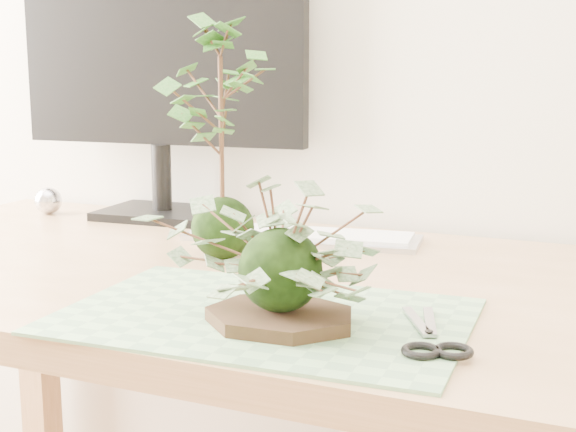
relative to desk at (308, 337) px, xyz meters
The scene contains 9 objects.
desk is the anchor object (origin of this frame).
cutting_mat 0.21m from the desk, 82.89° to the right, with size 0.46×0.31×0.00m, color #65966A.
stone_dish 0.24m from the desk, 75.67° to the right, with size 0.17×0.17×0.01m, color black.
ivy_kokedama 0.30m from the desk, 75.67° to the right, with size 0.30×0.30×0.19m.
maple_kokedama 0.40m from the desk, 165.07° to the left, with size 0.24×0.24×0.39m.
keyboard 0.25m from the desk, 114.76° to the left, with size 0.40×0.17×0.01m.
monitor 0.63m from the desk, 144.53° to the left, with size 0.57×0.18×0.50m.
foil_ball 0.69m from the desk, 160.22° to the left, with size 0.05×0.05×0.05m, color silver.
scissors 0.33m from the desk, 45.57° to the right, with size 0.08×0.17×0.01m.
Camera 1 is at (0.39, 0.24, 1.03)m, focal length 50.00 mm.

